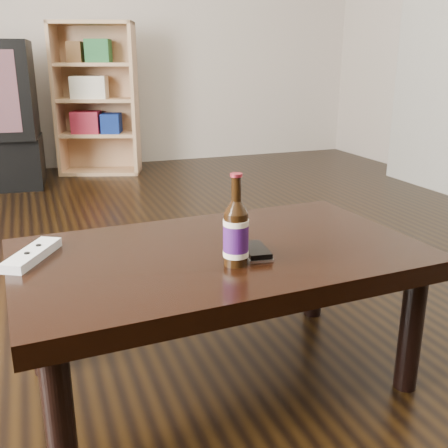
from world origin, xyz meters
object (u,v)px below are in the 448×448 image
object	(u,v)px
bookshelf	(96,97)
phone	(255,251)
beer_bottle	(236,233)
coffee_table	(221,267)
remote	(32,255)

from	to	relation	value
bookshelf	phone	distance (m)	3.04
bookshelf	beer_bottle	xyz separation A→B (m)	(-0.08, -3.08, -0.11)
bookshelf	phone	size ratio (longest dim) A/B	9.14
coffee_table	phone	bearing A→B (deg)	-46.23
beer_bottle	remote	distance (m)	0.51
remote	bookshelf	bearing A→B (deg)	109.15
bookshelf	remote	size ratio (longest dim) A/B	5.45
coffee_table	remote	xyz separation A→B (m)	(-0.46, 0.10, 0.06)
coffee_table	beer_bottle	distance (m)	0.17
beer_bottle	bookshelf	bearing A→B (deg)	88.44
phone	coffee_table	bearing A→B (deg)	140.92
remote	phone	bearing A→B (deg)	12.25
bookshelf	phone	xyz separation A→B (m)	(-0.01, -3.04, -0.18)
bookshelf	remote	world-z (taller)	bookshelf
bookshelf	coffee_table	size ratio (longest dim) A/B	1.05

